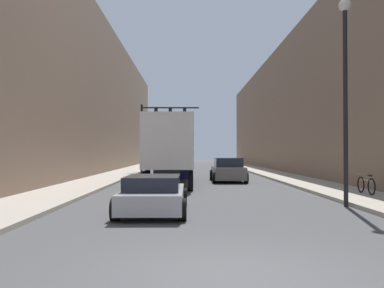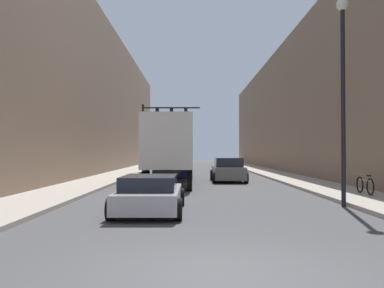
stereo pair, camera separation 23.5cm
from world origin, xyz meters
name	(u,v)px [view 1 (the left image)]	position (x,y,z in m)	size (l,w,h in m)	color
ground_plane	(232,274)	(0.00, 0.00, 0.00)	(200.00, 200.00, 0.00)	#4C4C4F
sidewalk_right	(272,174)	(6.55, 30.00, 0.07)	(2.92, 80.00, 0.15)	#B2A899
sidewalk_left	(120,174)	(-6.55, 30.00, 0.07)	(2.92, 80.00, 0.15)	#B2A899
building_right	(323,104)	(11.01, 30.00, 6.10)	(6.00, 80.00, 12.19)	#846B56
building_left	(69,94)	(-11.01, 30.00, 6.94)	(6.00, 80.00, 13.88)	#846B56
semi_truck	(172,148)	(-1.72, 19.92, 2.19)	(2.58, 13.21, 3.88)	silver
sedan_car	(154,194)	(-1.83, 6.96, 0.59)	(2.15, 4.66, 1.20)	#B7B7BC
suv_car	(228,170)	(1.92, 21.33, 0.75)	(2.20, 4.65, 1.57)	slate
traffic_signal_gantry	(157,125)	(-3.55, 31.93, 4.44)	(5.31, 0.35, 6.28)	black
street_lamp	(345,75)	(4.94, 8.36, 4.73)	(0.44, 0.44, 7.47)	black
parked_bicycle	(366,185)	(6.95, 11.43, 0.53)	(0.44, 1.82, 0.86)	black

